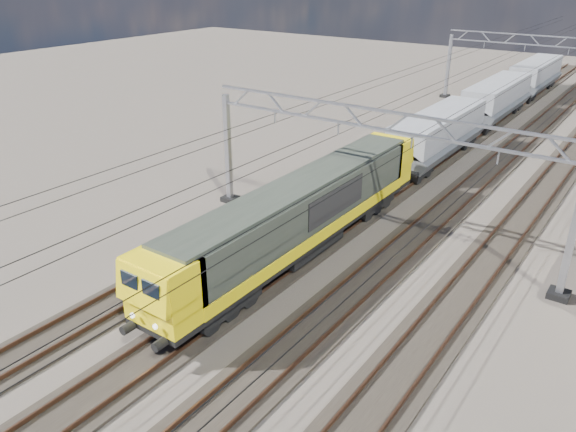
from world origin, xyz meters
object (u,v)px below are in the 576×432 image
Objects in this scene: catenary_gantry_mid at (371,172)px; hopper_wagon_lead at (438,133)px; locomotive at (302,212)px; catenary_gantry_far at (543,70)px; hopper_wagon_mid at (497,97)px; hopper_wagon_third at (536,74)px.

hopper_wagon_lead is (-2.00, 14.50, -1.67)m from catenary_gantry_mid.
locomotive is at bearing -90.00° from hopper_wagon_lead.
locomotive is (-2.00, -39.20, -1.58)m from catenary_gantry_far.
catenary_gantry_mid reaches higher than hopper_wagon_mid.
catenary_gantry_far is 1.53× the size of hopper_wagon_lead.
catenary_gantry_far is 39.28m from locomotive.
catenary_gantry_mid reaches higher than hopper_wagon_third.
catenary_gantry_mid is 14.73m from hopper_wagon_lead.
hopper_wagon_mid is (-2.00, 28.70, -1.67)m from catenary_gantry_mid.
hopper_wagon_third is at bearing 106.17° from catenary_gantry_far.
hopper_wagon_lead and hopper_wagon_third have the same top height.
hopper_wagon_mid is at bearing 90.00° from locomotive.
locomotive is (-2.00, -3.20, -1.58)m from catenary_gantry_mid.
catenary_gantry_far is at bearing 74.68° from hopper_wagon_mid.
locomotive reaches higher than hopper_wagon_mid.
catenary_gantry_mid is 42.98m from hopper_wagon_third.
catenary_gantry_mid is at bearing -90.00° from catenary_gantry_far.
hopper_wagon_mid and hopper_wagon_third have the same top height.
hopper_wagon_mid is at bearing 90.00° from hopper_wagon_lead.
hopper_wagon_lead is 1.00× the size of hopper_wagon_third.
hopper_wagon_third is at bearing 90.00° from hopper_wagon_mid.
locomotive reaches higher than hopper_wagon_third.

